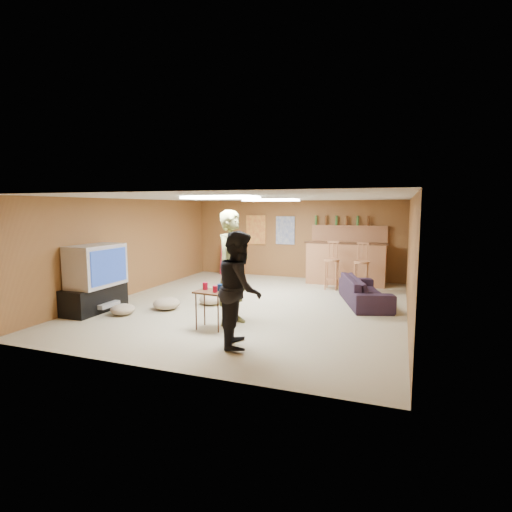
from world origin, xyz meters
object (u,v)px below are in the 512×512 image
(tv_body, at_px, (96,266))
(tray_table, at_px, (211,310))
(bar_counter, at_px, (346,263))
(person_olive, at_px, (233,268))
(sofa, at_px, (365,291))
(person_black, at_px, (240,289))

(tv_body, relative_size, tray_table, 1.72)
(bar_counter, xyz_separation_m, person_olive, (-1.35, -4.31, 0.43))
(sofa, relative_size, tray_table, 3.00)
(bar_counter, height_order, tray_table, bar_counter)
(bar_counter, bearing_deg, tray_table, -108.59)
(person_olive, distance_m, sofa, 3.10)
(person_olive, bearing_deg, sofa, -26.55)
(sofa, bearing_deg, person_black, 137.09)
(tv_body, bearing_deg, bar_counter, 47.00)
(bar_counter, distance_m, tray_table, 4.96)
(person_olive, bearing_deg, tray_table, 164.80)
(person_olive, bearing_deg, tv_body, 108.09)
(bar_counter, distance_m, person_black, 5.32)
(person_black, xyz_separation_m, tray_table, (-0.74, 0.55, -0.52))
(bar_counter, bearing_deg, sofa, -72.13)
(bar_counter, xyz_separation_m, sofa, (0.66, -2.05, -0.27))
(person_olive, distance_m, tray_table, 0.80)
(tv_body, xyz_separation_m, person_black, (3.31, -0.80, -0.06))
(tv_body, height_order, person_olive, person_olive)
(person_black, xyz_separation_m, sofa, (1.50, 3.20, -0.56))
(tv_body, xyz_separation_m, tray_table, (2.57, -0.25, -0.58))
(tray_table, bearing_deg, sofa, 49.73)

